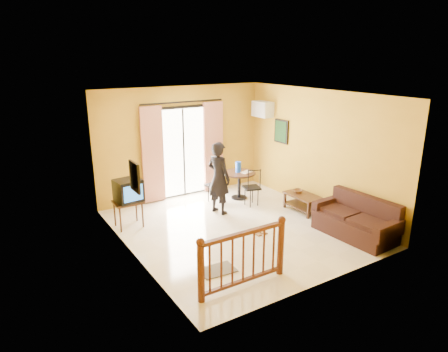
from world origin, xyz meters
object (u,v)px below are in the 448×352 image
television (128,190)px  sofa (357,222)px  dining_table (239,178)px  coffee_table (303,200)px  standing_person (219,178)px

television → sofa: bearing=-44.0°
dining_table → coffee_table: dining_table is taller
dining_table → sofa: size_ratio=0.47×
television → coffee_table: size_ratio=0.63×
television → standing_person: (2.01, -0.33, 0.03)m
television → dining_table: bearing=-2.1°
coffee_table → standing_person: bearing=150.4°
coffee_table → television: bearing=160.8°
coffee_table → standing_person: 2.05m
television → sofa: television is taller
television → standing_person: bearing=-15.7°
dining_table → standing_person: bearing=-149.6°
television → standing_person: 2.04m
television → dining_table: size_ratio=0.69×
dining_table → coffee_table: (0.77, -1.52, -0.27)m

